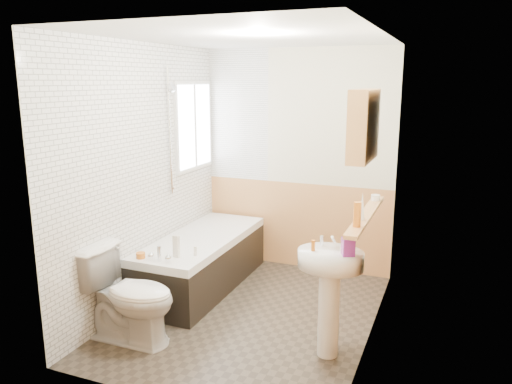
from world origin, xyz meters
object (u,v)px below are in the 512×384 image
(pine_shelf, at_px, (366,215))
(sink, at_px, (330,282))
(toilet, at_px, (129,295))
(medicine_cabinet, at_px, (363,125))
(bathtub, at_px, (202,260))

(pine_shelf, bearing_deg, sink, -120.56)
(toilet, height_order, sink, sink)
(toilet, relative_size, pine_shelf, 0.63)
(toilet, bearing_deg, medicine_cabinet, -72.19)
(medicine_cabinet, bearing_deg, sink, -133.78)
(sink, bearing_deg, pine_shelf, 65.23)
(sink, bearing_deg, bathtub, 157.72)
(bathtub, height_order, sink, sink)
(toilet, distance_m, medicine_cabinet, 2.34)
(sink, relative_size, medicine_cabinet, 1.69)
(sink, distance_m, pine_shelf, 0.61)
(sink, xyz_separation_m, pine_shelf, (0.20, 0.34, 0.47))
(sink, height_order, medicine_cabinet, medicine_cabinet)
(bathtub, xyz_separation_m, sink, (1.57, -0.84, 0.33))
(sink, distance_m, medicine_cabinet, 1.22)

